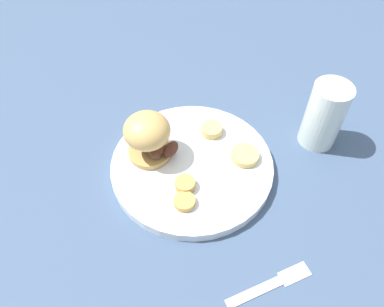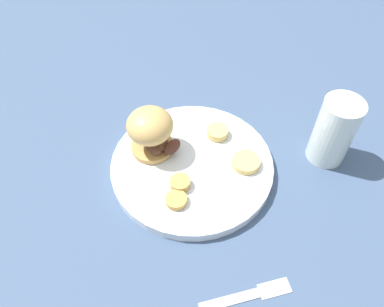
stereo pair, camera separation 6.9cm
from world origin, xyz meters
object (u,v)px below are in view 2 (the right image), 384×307
Objects in this scene: dinner_plate at (192,165)px; drinking_glass at (334,131)px; sandwich at (152,131)px; fork at (247,295)px.

drinking_glass is (-0.20, 0.18, 0.06)m from dinner_plate.
sandwich is at bearing -72.63° from dinner_plate.
fork is (0.10, 0.30, -0.07)m from sandwich.
sandwich is 0.69× the size of drinking_glass.
dinner_plate is 2.35× the size of fork.
drinking_glass reaches higher than dinner_plate.
fork is 0.34m from drinking_glass.
dinner_plate is 0.27m from drinking_glass.
drinking_glass reaches higher than sandwich.
fork is at bearing 71.10° from sandwich.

